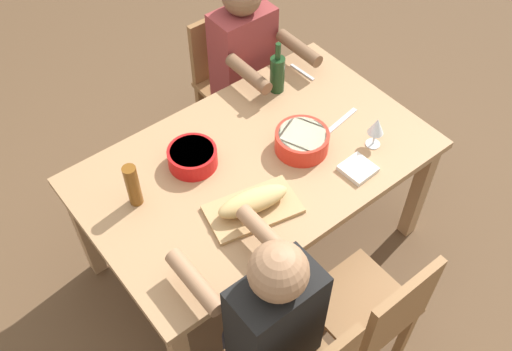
{
  "coord_description": "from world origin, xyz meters",
  "views": [
    {
      "loc": [
        1.12,
        1.41,
        2.74
      ],
      "look_at": [
        0.0,
        0.0,
        0.63
      ],
      "focal_mm": 40.51,
      "sensor_mm": 36.0,
      "label": 1
    }
  ],
  "objects_px": {
    "cutting_board": "(253,209)",
    "wine_bottle": "(277,73)",
    "chair_far_center": "(376,312)",
    "serving_bowl_pasta": "(302,140)",
    "napkin_stack": "(358,169)",
    "serving_bowl_fruit": "(192,156)",
    "bread_loaf": "(253,201)",
    "beer_bottle": "(133,185)",
    "diner_near_left": "(248,62)",
    "chair_near_left": "(229,75)",
    "diner_far_right": "(268,318)",
    "wine_glass": "(376,127)",
    "dining_table": "(256,172)"
  },
  "relations": [
    {
      "from": "serving_bowl_pasta",
      "to": "cutting_board",
      "type": "distance_m",
      "value": 0.44
    },
    {
      "from": "cutting_board",
      "to": "wine_bottle",
      "type": "bearing_deg",
      "value": -137.23
    },
    {
      "from": "dining_table",
      "to": "wine_bottle",
      "type": "xyz_separation_m",
      "value": [
        -0.39,
        -0.32,
        0.19
      ]
    },
    {
      "from": "serving_bowl_fruit",
      "to": "bread_loaf",
      "type": "bearing_deg",
      "value": 97.14
    },
    {
      "from": "cutting_board",
      "to": "napkin_stack",
      "type": "bearing_deg",
      "value": 167.09
    },
    {
      "from": "serving_bowl_fruit",
      "to": "cutting_board",
      "type": "distance_m",
      "value": 0.39
    },
    {
      "from": "serving_bowl_fruit",
      "to": "diner_far_right",
      "type": "bearing_deg",
      "value": 75.58
    },
    {
      "from": "serving_bowl_pasta",
      "to": "serving_bowl_fruit",
      "type": "distance_m",
      "value": 0.51
    },
    {
      "from": "cutting_board",
      "to": "beer_bottle",
      "type": "height_order",
      "value": "beer_bottle"
    },
    {
      "from": "chair_far_center",
      "to": "wine_glass",
      "type": "bearing_deg",
      "value": -131.99
    },
    {
      "from": "diner_near_left",
      "to": "beer_bottle",
      "type": "relative_size",
      "value": 5.45
    },
    {
      "from": "dining_table",
      "to": "napkin_stack",
      "type": "xyz_separation_m",
      "value": [
        -0.32,
        0.34,
        0.1
      ]
    },
    {
      "from": "diner_far_right",
      "to": "dining_table",
      "type": "bearing_deg",
      "value": -125.05
    },
    {
      "from": "wine_bottle",
      "to": "napkin_stack",
      "type": "relative_size",
      "value": 2.07
    },
    {
      "from": "diner_far_right",
      "to": "wine_glass",
      "type": "relative_size",
      "value": 7.23
    },
    {
      "from": "chair_far_center",
      "to": "serving_bowl_pasta",
      "type": "distance_m",
      "value": 0.84
    },
    {
      "from": "diner_near_left",
      "to": "cutting_board",
      "type": "height_order",
      "value": "diner_near_left"
    },
    {
      "from": "serving_bowl_pasta",
      "to": "wine_glass",
      "type": "height_order",
      "value": "wine_glass"
    },
    {
      "from": "chair_far_center",
      "to": "bread_loaf",
      "type": "relative_size",
      "value": 2.66
    },
    {
      "from": "chair_near_left",
      "to": "beer_bottle",
      "type": "bearing_deg",
      "value": 34.29
    },
    {
      "from": "chair_far_center",
      "to": "chair_near_left",
      "type": "bearing_deg",
      "value": -105.23
    },
    {
      "from": "chair_near_left",
      "to": "diner_far_right",
      "type": "bearing_deg",
      "value": 58.49
    },
    {
      "from": "chair_far_center",
      "to": "diner_near_left",
      "type": "bearing_deg",
      "value": -107.04
    },
    {
      "from": "dining_table",
      "to": "wine_glass",
      "type": "bearing_deg",
      "value": 151.73
    },
    {
      "from": "dining_table",
      "to": "diner_far_right",
      "type": "xyz_separation_m",
      "value": [
        0.45,
        0.64,
        0.04
      ]
    },
    {
      "from": "bread_loaf",
      "to": "napkin_stack",
      "type": "bearing_deg",
      "value": 167.09
    },
    {
      "from": "dining_table",
      "to": "beer_bottle",
      "type": "height_order",
      "value": "beer_bottle"
    },
    {
      "from": "chair_near_left",
      "to": "cutting_board",
      "type": "bearing_deg",
      "value": 58.45
    },
    {
      "from": "bread_loaf",
      "to": "wine_bottle",
      "type": "bearing_deg",
      "value": -137.23
    },
    {
      "from": "serving_bowl_fruit",
      "to": "napkin_stack",
      "type": "distance_m",
      "value": 0.76
    },
    {
      "from": "chair_far_center",
      "to": "beer_bottle",
      "type": "distance_m",
      "value": 1.17
    },
    {
      "from": "wine_bottle",
      "to": "beer_bottle",
      "type": "height_order",
      "value": "wine_bottle"
    },
    {
      "from": "serving_bowl_pasta",
      "to": "serving_bowl_fruit",
      "type": "relative_size",
      "value": 1.11
    },
    {
      "from": "diner_near_left",
      "to": "chair_near_left",
      "type": "bearing_deg",
      "value": -90.0
    },
    {
      "from": "serving_bowl_pasta",
      "to": "diner_near_left",
      "type": "bearing_deg",
      "value": -108.11
    },
    {
      "from": "chair_near_left",
      "to": "serving_bowl_pasta",
      "type": "xyz_separation_m",
      "value": [
        0.23,
        0.9,
        0.31
      ]
    },
    {
      "from": "chair_far_center",
      "to": "napkin_stack",
      "type": "relative_size",
      "value": 6.07
    },
    {
      "from": "cutting_board",
      "to": "beer_bottle",
      "type": "xyz_separation_m",
      "value": [
        0.37,
        -0.36,
        0.1
      ]
    },
    {
      "from": "dining_table",
      "to": "cutting_board",
      "type": "bearing_deg",
      "value": 48.96
    },
    {
      "from": "serving_bowl_pasta",
      "to": "wine_glass",
      "type": "xyz_separation_m",
      "value": [
        -0.28,
        0.19,
        0.06
      ]
    },
    {
      "from": "serving_bowl_pasta",
      "to": "napkin_stack",
      "type": "xyz_separation_m",
      "value": [
        -0.11,
        0.27,
        -0.04
      ]
    },
    {
      "from": "diner_far_right",
      "to": "cutting_board",
      "type": "height_order",
      "value": "diner_far_right"
    },
    {
      "from": "bread_loaf",
      "to": "wine_glass",
      "type": "bearing_deg",
      "value": 176.18
    },
    {
      "from": "chair_far_center",
      "to": "wine_bottle",
      "type": "bearing_deg",
      "value": -108.98
    },
    {
      "from": "serving_bowl_fruit",
      "to": "beer_bottle",
      "type": "height_order",
      "value": "beer_bottle"
    },
    {
      "from": "beer_bottle",
      "to": "serving_bowl_pasta",
      "type": "bearing_deg",
      "value": 164.9
    },
    {
      "from": "chair_near_left",
      "to": "diner_far_right",
      "type": "height_order",
      "value": "diner_far_right"
    },
    {
      "from": "bread_loaf",
      "to": "beer_bottle",
      "type": "height_order",
      "value": "beer_bottle"
    },
    {
      "from": "dining_table",
      "to": "serving_bowl_fruit",
      "type": "relative_size",
      "value": 7.12
    },
    {
      "from": "diner_near_left",
      "to": "chair_far_center",
      "type": "bearing_deg",
      "value": 72.96
    }
  ]
}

